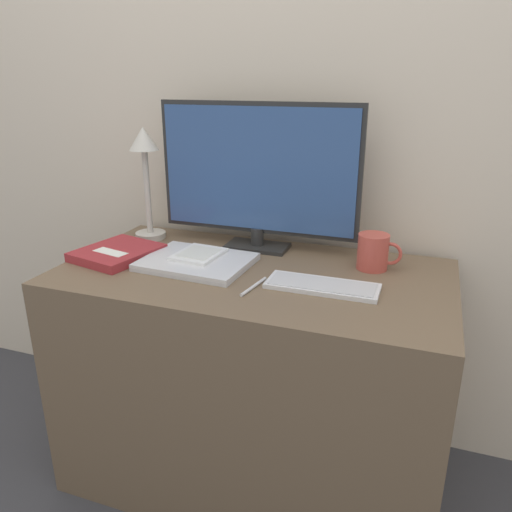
% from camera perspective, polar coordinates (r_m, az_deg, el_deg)
% --- Properties ---
extents(wall_back, '(3.60, 0.05, 2.40)m').
position_cam_1_polar(wall_back, '(1.69, 3.99, 18.06)').
color(wall_back, beige).
rests_on(wall_back, ground_plane).
extents(desk, '(1.13, 0.60, 0.72)m').
position_cam_1_polar(desk, '(1.61, -0.31, -13.69)').
color(desk, brown).
rests_on(desk, ground_plane).
extents(monitor, '(0.65, 0.11, 0.46)m').
position_cam_1_polar(monitor, '(1.58, 0.20, 9.37)').
color(monitor, '#262626').
rests_on(monitor, desk).
extents(keyboard, '(0.30, 0.11, 0.01)m').
position_cam_1_polar(keyboard, '(1.34, 7.59, -3.39)').
color(keyboard, silver).
rests_on(keyboard, desk).
extents(laptop, '(0.32, 0.26, 0.02)m').
position_cam_1_polar(laptop, '(1.50, -6.78, -0.67)').
color(laptop, '#BCBCC1').
rests_on(laptop, desk).
extents(ereader, '(0.14, 0.16, 0.01)m').
position_cam_1_polar(ereader, '(1.52, -6.56, 0.23)').
color(ereader, white).
rests_on(ereader, laptop).
extents(desk_lamp, '(0.10, 0.10, 0.38)m').
position_cam_1_polar(desk_lamp, '(1.72, -12.52, 10.07)').
color(desk_lamp, '#BCB7AD').
rests_on(desk_lamp, desk).
extents(notebook, '(0.25, 0.27, 0.03)m').
position_cam_1_polar(notebook, '(1.61, -15.55, 0.35)').
color(notebook, maroon).
rests_on(notebook, desk).
extents(coffee_mug, '(0.13, 0.09, 0.10)m').
position_cam_1_polar(coffee_mug, '(1.49, 13.31, 0.47)').
color(coffee_mug, '#B7473D').
rests_on(coffee_mug, desk).
extents(pen, '(0.03, 0.13, 0.01)m').
position_cam_1_polar(pen, '(1.33, -0.27, -3.51)').
color(pen, silver).
rests_on(pen, desk).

